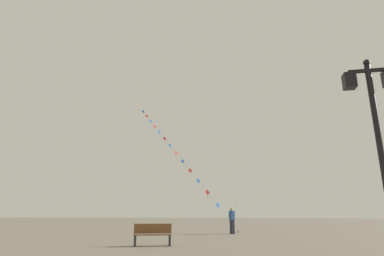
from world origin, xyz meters
The scene contains 5 objects.
ground_plane centered at (0.00, 20.00, 0.00)m, with size 160.00×160.00×0.00m, color #756B5B.
twin_lantern_lamp_post centered at (2.71, 7.05, 3.52)m, with size 1.22×0.28×5.12m.
kite_train centered at (-8.26, 30.96, 7.94)m, with size 13.41×16.32×15.26m.
kite_flyer centered at (-1.68, 21.21, 0.90)m, with size 0.48×0.59×1.71m.
park_bench centered at (-4.53, 12.54, 0.45)m, with size 1.66×0.88×0.89m.
Camera 1 is at (-0.36, -0.90, 1.31)m, focal length 29.32 mm.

